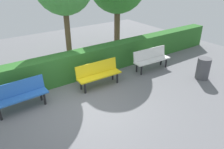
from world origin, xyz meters
name	(u,v)px	position (x,y,z in m)	size (l,w,h in m)	color
ground_plane	(81,108)	(0.00, 0.00, 0.00)	(17.90, 17.90, 0.00)	slate
bench_white	(151,58)	(-3.72, -0.88, 0.48)	(1.66, 0.52, 0.86)	white
bench_yellow	(98,73)	(-1.20, -0.92, 0.48)	(1.63, 0.48, 0.86)	yellow
bench_blue	(19,95)	(1.46, -1.02, 0.48)	(1.60, 0.52, 0.86)	blue
hedge_row	(85,63)	(-1.19, -1.90, 0.52)	(13.90, 0.58, 1.05)	#2D6B28
trash_bin	(203,68)	(-4.74, 0.87, 0.41)	(0.49, 0.49, 0.82)	#4C4C51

